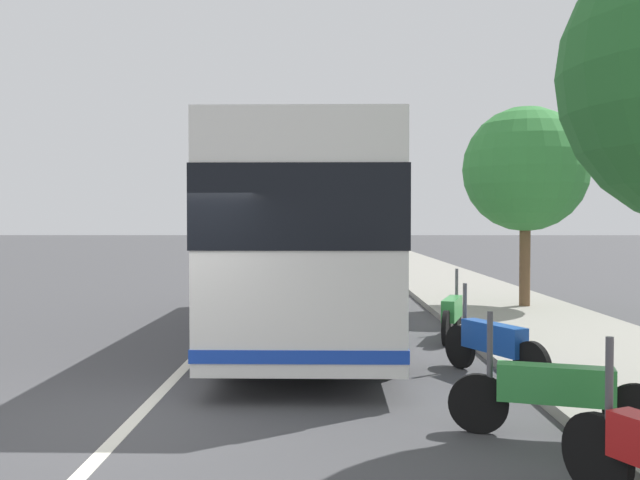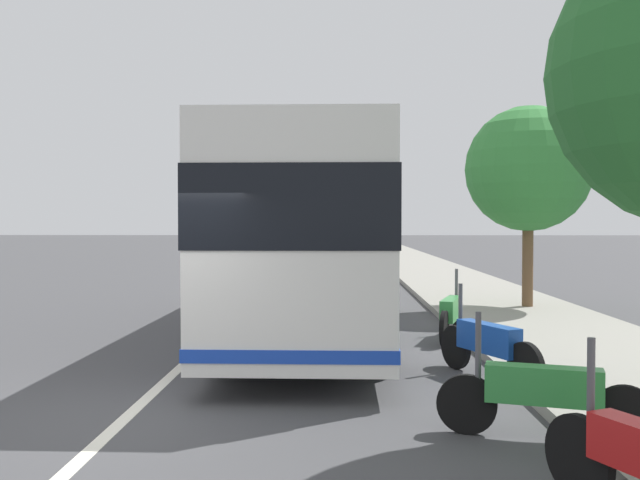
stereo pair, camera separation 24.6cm
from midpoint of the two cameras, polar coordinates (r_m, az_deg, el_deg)
name	(u,v)px [view 2 (the right image)]	position (r m, az deg, el deg)	size (l,w,h in m)	color
ground_plane	(127,417)	(8.06, -14.96, -14.10)	(220.00, 220.00, 0.00)	#424244
sidewalk_curb	(497,304)	(18.07, 14.93, -5.22)	(110.00, 3.60, 0.14)	gray
lane_divider_line	(246,306)	(17.72, -5.78, -5.52)	(110.00, 0.16, 0.01)	silver
coach_bus	(312,232)	(13.28, -0.14, 0.63)	(10.95, 2.73, 3.51)	silver
motorcycle_mid_row	(542,394)	(7.26, 19.03, -12.07)	(0.68, 2.03, 1.26)	black
motorcycle_far_end	(488,344)	(9.77, 14.55, -8.45)	(1.98, 1.00, 1.27)	black
motorcycle_by_tree	(451,313)	(12.93, 11.45, -6.03)	(2.08, 0.75, 1.26)	black
car_oncoming	(332,245)	(44.26, 1.20, -0.46)	(4.64, 1.93, 1.43)	#2D7238
car_side_street	(325,240)	(55.09, 0.55, -0.01)	(4.06, 2.11, 1.58)	navy
roadside_tree_mid_block	(528,169)	(17.21, 17.42, 5.66)	(3.01, 3.01, 4.95)	brown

